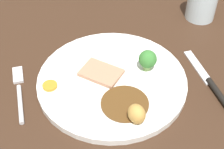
{
  "coord_description": "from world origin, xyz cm",
  "views": [
    {
      "loc": [
        -8.78,
        -47.02,
        50.75
      ],
      "look_at": [
        -1.22,
        -1.48,
        6.0
      ],
      "focal_mm": 52.15,
      "sensor_mm": 36.0,
      "label": 1
    }
  ],
  "objects_px": {
    "carrot_coin_front": "(50,86)",
    "knife": "(210,83)",
    "dinner_plate": "(112,81)",
    "roast_potato_left": "(137,114)",
    "meat_slice_main": "(101,73)",
    "fork": "(19,91)",
    "water_glass": "(202,1)",
    "broccoli_floret": "(147,59)"
  },
  "relations": [
    {
      "from": "carrot_coin_front",
      "to": "knife",
      "type": "height_order",
      "value": "carrot_coin_front"
    },
    {
      "from": "dinner_plate",
      "to": "roast_potato_left",
      "type": "bearing_deg",
      "value": -77.38
    },
    {
      "from": "meat_slice_main",
      "to": "fork",
      "type": "bearing_deg",
      "value": -176.75
    },
    {
      "from": "knife",
      "to": "roast_potato_left",
      "type": "bearing_deg",
      "value": 106.69
    },
    {
      "from": "fork",
      "to": "water_glass",
      "type": "xyz_separation_m",
      "value": [
        0.44,
        0.19,
        0.04
      ]
    },
    {
      "from": "broccoli_floret",
      "to": "dinner_plate",
      "type": "bearing_deg",
      "value": -166.9
    },
    {
      "from": "water_glass",
      "to": "roast_potato_left",
      "type": "bearing_deg",
      "value": -127.14
    },
    {
      "from": "knife",
      "to": "dinner_plate",
      "type": "bearing_deg",
      "value": 72.43
    },
    {
      "from": "carrot_coin_front",
      "to": "broccoli_floret",
      "type": "distance_m",
      "value": 0.2
    },
    {
      "from": "fork",
      "to": "dinner_plate",
      "type": "bearing_deg",
      "value": -96.55
    },
    {
      "from": "broccoli_floret",
      "to": "water_glass",
      "type": "bearing_deg",
      "value": 44.44
    },
    {
      "from": "carrot_coin_front",
      "to": "fork",
      "type": "distance_m",
      "value": 0.06
    },
    {
      "from": "broccoli_floret",
      "to": "water_glass",
      "type": "xyz_separation_m",
      "value": [
        0.18,
        0.18,
        0.01
      ]
    },
    {
      "from": "roast_potato_left",
      "to": "dinner_plate",
      "type": "bearing_deg",
      "value": 102.62
    },
    {
      "from": "meat_slice_main",
      "to": "roast_potato_left",
      "type": "bearing_deg",
      "value": -70.04
    },
    {
      "from": "meat_slice_main",
      "to": "dinner_plate",
      "type": "bearing_deg",
      "value": -32.58
    },
    {
      "from": "carrot_coin_front",
      "to": "broccoli_floret",
      "type": "height_order",
      "value": "broccoli_floret"
    },
    {
      "from": "broccoli_floret",
      "to": "knife",
      "type": "xyz_separation_m",
      "value": [
        0.12,
        -0.05,
        -0.04
      ]
    },
    {
      "from": "meat_slice_main",
      "to": "water_glass",
      "type": "relative_size",
      "value": 0.87
    },
    {
      "from": "knife",
      "to": "fork",
      "type": "bearing_deg",
      "value": 77.1
    },
    {
      "from": "meat_slice_main",
      "to": "water_glass",
      "type": "bearing_deg",
      "value": 33.48
    },
    {
      "from": "fork",
      "to": "meat_slice_main",
      "type": "bearing_deg",
      "value": -92.21
    },
    {
      "from": "knife",
      "to": "water_glass",
      "type": "relative_size",
      "value": 2.02
    },
    {
      "from": "fork",
      "to": "water_glass",
      "type": "relative_size",
      "value": 1.67
    },
    {
      "from": "carrot_coin_front",
      "to": "water_glass",
      "type": "height_order",
      "value": "water_glass"
    },
    {
      "from": "dinner_plate",
      "to": "carrot_coin_front",
      "type": "xyz_separation_m",
      "value": [
        -0.12,
        -0.0,
        0.01
      ]
    },
    {
      "from": "knife",
      "to": "meat_slice_main",
      "type": "bearing_deg",
      "value": 70.13
    },
    {
      "from": "roast_potato_left",
      "to": "water_glass",
      "type": "bearing_deg",
      "value": 52.86
    },
    {
      "from": "roast_potato_left",
      "to": "carrot_coin_front",
      "type": "relative_size",
      "value": 1.27
    },
    {
      "from": "dinner_plate",
      "to": "roast_potato_left",
      "type": "relative_size",
      "value": 8.21
    },
    {
      "from": "broccoli_floret",
      "to": "knife",
      "type": "height_order",
      "value": "broccoli_floret"
    },
    {
      "from": "broccoli_floret",
      "to": "water_glass",
      "type": "height_order",
      "value": "water_glass"
    },
    {
      "from": "roast_potato_left",
      "to": "knife",
      "type": "distance_m",
      "value": 0.19
    },
    {
      "from": "dinner_plate",
      "to": "water_glass",
      "type": "relative_size",
      "value": 3.27
    },
    {
      "from": "dinner_plate",
      "to": "water_glass",
      "type": "height_order",
      "value": "water_glass"
    },
    {
      "from": "meat_slice_main",
      "to": "broccoli_floret",
      "type": "distance_m",
      "value": 0.1
    },
    {
      "from": "carrot_coin_front",
      "to": "dinner_plate",
      "type": "bearing_deg",
      "value": 1.65
    },
    {
      "from": "fork",
      "to": "water_glass",
      "type": "distance_m",
      "value": 0.48
    },
    {
      "from": "dinner_plate",
      "to": "water_glass",
      "type": "xyz_separation_m",
      "value": [
        0.26,
        0.2,
        0.04
      ]
    },
    {
      "from": "broccoli_floret",
      "to": "knife",
      "type": "bearing_deg",
      "value": -24.51
    },
    {
      "from": "broccoli_floret",
      "to": "fork",
      "type": "relative_size",
      "value": 0.3
    },
    {
      "from": "meat_slice_main",
      "to": "carrot_coin_front",
      "type": "xyz_separation_m",
      "value": [
        -0.1,
        -0.02,
        -0.0
      ]
    }
  ]
}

